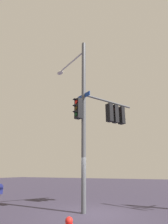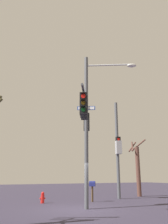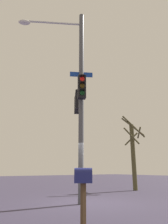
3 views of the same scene
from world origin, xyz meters
name	(u,v)px [view 3 (image 3 of 3)]	position (x,y,z in m)	size (l,w,h in m)	color
ground_plane	(89,203)	(0.00, 0.00, 0.00)	(80.00, 80.00, 0.00)	#322C3C
main_signal_pole_assembly	(77,93)	(-0.17, 0.75, 5.18)	(4.81, 3.88, 9.26)	#4C4F54
mailbox	(83,180)	(-2.56, -3.18, 1.11)	(0.50, 0.45, 1.41)	#4C3823
bare_tree_across_street	(133,152)	(5.79, 2.44, 2.58)	(1.88, 1.82, 5.07)	#4B462A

